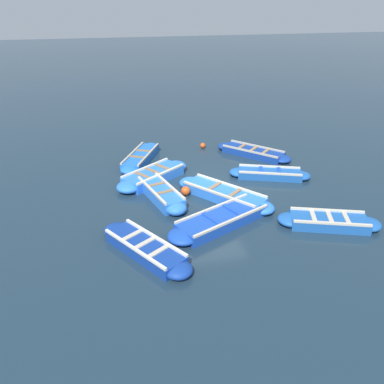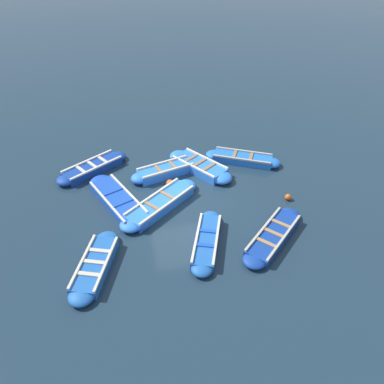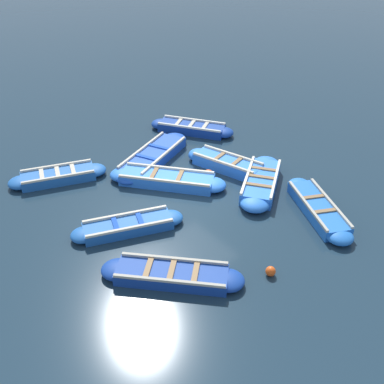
{
  "view_description": "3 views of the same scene",
  "coord_description": "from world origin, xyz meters",
  "px_view_note": "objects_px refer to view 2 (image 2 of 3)",
  "views": [
    {
      "loc": [
        -12.09,
        3.53,
        6.46
      ],
      "look_at": [
        -0.66,
        0.88,
        0.29
      ],
      "focal_mm": 35.0,
      "sensor_mm": 36.0,
      "label": 1
    },
    {
      "loc": [
        -1.93,
        -11.51,
        9.34
      ],
      "look_at": [
        0.44,
        -0.02,
        0.4
      ],
      "focal_mm": 35.0,
      "sensor_mm": 36.0,
      "label": 2
    },
    {
      "loc": [
        9.4,
        -7.49,
        7.86
      ],
      "look_at": [
        0.51,
        -0.31,
        0.42
      ],
      "focal_mm": 42.0,
      "sensor_mm": 36.0,
      "label": 3
    }
  ],
  "objects_px": {
    "boat_drifting": "(243,159)",
    "boat_outer_left": "(95,266)",
    "buoy_yellow_far": "(170,183)",
    "boat_bow_out": "(200,166)",
    "boat_end_of_row": "(93,168)",
    "buoy_orange_near": "(288,197)",
    "boat_near_quay": "(273,236)",
    "boat_alongside": "(118,201)",
    "boat_broadside": "(166,171)",
    "boat_far_corner": "(160,204)",
    "boat_inner_gap": "(207,241)"
  },
  "relations": [
    {
      "from": "boat_drifting",
      "to": "boat_inner_gap",
      "type": "xyz_separation_m",
      "value": [
        -2.85,
        -4.84,
        -0.02
      ]
    },
    {
      "from": "boat_end_of_row",
      "to": "buoy_orange_near",
      "type": "xyz_separation_m",
      "value": [
        7.66,
        -3.66,
        -0.05
      ]
    },
    {
      "from": "boat_far_corner",
      "to": "buoy_orange_near",
      "type": "bearing_deg",
      "value": -6.02
    },
    {
      "from": "boat_outer_left",
      "to": "boat_broadside",
      "type": "height_order",
      "value": "boat_broadside"
    },
    {
      "from": "boat_end_of_row",
      "to": "buoy_orange_near",
      "type": "height_order",
      "value": "boat_end_of_row"
    },
    {
      "from": "buoy_orange_near",
      "to": "buoy_yellow_far",
      "type": "height_order",
      "value": "buoy_yellow_far"
    },
    {
      "from": "boat_bow_out",
      "to": "boat_drifting",
      "type": "xyz_separation_m",
      "value": [
        2.08,
        0.27,
        -0.03
      ]
    },
    {
      "from": "boat_outer_left",
      "to": "buoy_yellow_far",
      "type": "distance_m",
      "value": 5.0
    },
    {
      "from": "boat_drifting",
      "to": "boat_outer_left",
      "type": "bearing_deg",
      "value": -141.9
    },
    {
      "from": "boat_end_of_row",
      "to": "boat_drifting",
      "type": "bearing_deg",
      "value": -5.14
    },
    {
      "from": "boat_bow_out",
      "to": "boat_inner_gap",
      "type": "distance_m",
      "value": 4.63
    },
    {
      "from": "boat_outer_left",
      "to": "boat_broadside",
      "type": "relative_size",
      "value": 1.01
    },
    {
      "from": "boat_end_of_row",
      "to": "buoy_yellow_far",
      "type": "bearing_deg",
      "value": -30.19
    },
    {
      "from": "boat_inner_gap",
      "to": "boat_outer_left",
      "type": "bearing_deg",
      "value": -174.58
    },
    {
      "from": "buoy_yellow_far",
      "to": "boat_bow_out",
      "type": "bearing_deg",
      "value": 33.32
    },
    {
      "from": "boat_drifting",
      "to": "boat_bow_out",
      "type": "bearing_deg",
      "value": -172.66
    },
    {
      "from": "boat_alongside",
      "to": "boat_broadside",
      "type": "bearing_deg",
      "value": 37.7
    },
    {
      "from": "boat_outer_left",
      "to": "buoy_orange_near",
      "type": "xyz_separation_m",
      "value": [
        7.55,
        2.14,
        -0.04
      ]
    },
    {
      "from": "boat_inner_gap",
      "to": "buoy_orange_near",
      "type": "xyz_separation_m",
      "value": [
        3.77,
        1.78,
        -0.02
      ]
    },
    {
      "from": "buoy_yellow_far",
      "to": "boat_far_corner",
      "type": "bearing_deg",
      "value": -114.9
    },
    {
      "from": "buoy_orange_near",
      "to": "boat_inner_gap",
      "type": "bearing_deg",
      "value": -154.74
    },
    {
      "from": "boat_bow_out",
      "to": "boat_near_quay",
      "type": "height_order",
      "value": "boat_bow_out"
    },
    {
      "from": "boat_drifting",
      "to": "buoy_orange_near",
      "type": "relative_size",
      "value": 13.26
    },
    {
      "from": "boat_end_of_row",
      "to": "buoy_orange_near",
      "type": "bearing_deg",
      "value": -25.55
    },
    {
      "from": "boat_broadside",
      "to": "boat_bow_out",
      "type": "bearing_deg",
      "value": 2.05
    },
    {
      "from": "boat_alongside",
      "to": "boat_near_quay",
      "type": "distance_m",
      "value": 6.08
    },
    {
      "from": "boat_alongside",
      "to": "buoy_orange_near",
      "type": "relative_size",
      "value": 15.81
    },
    {
      "from": "boat_alongside",
      "to": "boat_outer_left",
      "type": "distance_m",
      "value": 3.35
    },
    {
      "from": "boat_bow_out",
      "to": "boat_near_quay",
      "type": "xyz_separation_m",
      "value": [
        1.58,
        -4.79,
        -0.04
      ]
    },
    {
      "from": "boat_inner_gap",
      "to": "boat_outer_left",
      "type": "xyz_separation_m",
      "value": [
        -3.78,
        -0.36,
        0.01
      ]
    },
    {
      "from": "boat_near_quay",
      "to": "boat_bow_out",
      "type": "bearing_deg",
      "value": 108.25
    },
    {
      "from": "boat_far_corner",
      "to": "boat_outer_left",
      "type": "height_order",
      "value": "boat_far_corner"
    },
    {
      "from": "boat_alongside",
      "to": "boat_outer_left",
      "type": "relative_size",
      "value": 1.24
    },
    {
      "from": "boat_near_quay",
      "to": "boat_far_corner",
      "type": "bearing_deg",
      "value": 145.27
    },
    {
      "from": "boat_outer_left",
      "to": "boat_alongside",
      "type": "bearing_deg",
      "value": 74.66
    },
    {
      "from": "boat_near_quay",
      "to": "buoy_yellow_far",
      "type": "xyz_separation_m",
      "value": [
        -3.06,
        3.81,
        0.02
      ]
    },
    {
      "from": "boat_bow_out",
      "to": "boat_outer_left",
      "type": "xyz_separation_m",
      "value": [
        -4.55,
        -4.93,
        -0.03
      ]
    },
    {
      "from": "boat_near_quay",
      "to": "boat_end_of_row",
      "type": "relative_size",
      "value": 0.96
    },
    {
      "from": "boat_outer_left",
      "to": "buoy_yellow_far",
      "type": "xyz_separation_m",
      "value": [
        3.07,
        3.95,
        0.0
      ]
    },
    {
      "from": "buoy_yellow_far",
      "to": "buoy_orange_near",
      "type": "bearing_deg",
      "value": -22.03
    },
    {
      "from": "boat_inner_gap",
      "to": "boat_far_corner",
      "type": "distance_m",
      "value": 2.66
    },
    {
      "from": "boat_outer_left",
      "to": "boat_near_quay",
      "type": "bearing_deg",
      "value": 1.32
    },
    {
      "from": "boat_near_quay",
      "to": "boat_drifting",
      "type": "xyz_separation_m",
      "value": [
        0.5,
        5.05,
        0.02
      ]
    },
    {
      "from": "boat_near_quay",
      "to": "boat_end_of_row",
      "type": "distance_m",
      "value": 8.42
    },
    {
      "from": "boat_outer_left",
      "to": "buoy_orange_near",
      "type": "height_order",
      "value": "boat_outer_left"
    },
    {
      "from": "boat_broadside",
      "to": "buoy_orange_near",
      "type": "xyz_separation_m",
      "value": [
        4.54,
        -2.73,
        -0.08
      ]
    },
    {
      "from": "boat_alongside",
      "to": "boat_broadside",
      "type": "height_order",
      "value": "boat_broadside"
    },
    {
      "from": "boat_broadside",
      "to": "buoy_yellow_far",
      "type": "xyz_separation_m",
      "value": [
        0.05,
        -0.92,
        -0.04
      ]
    },
    {
      "from": "boat_drifting",
      "to": "boat_outer_left",
      "type": "xyz_separation_m",
      "value": [
        -6.62,
        -5.2,
        -0.0
      ]
    },
    {
      "from": "boat_alongside",
      "to": "buoy_yellow_far",
      "type": "height_order",
      "value": "boat_alongside"
    }
  ]
}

